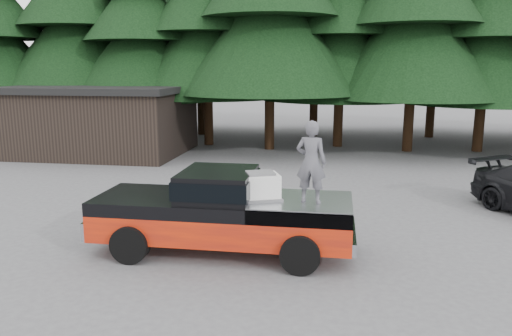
% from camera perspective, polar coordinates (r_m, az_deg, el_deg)
% --- Properties ---
extents(ground, '(120.00, 120.00, 0.00)m').
position_cam_1_polar(ground, '(11.98, -3.15, -9.09)').
color(ground, '#49484B').
rests_on(ground, ground).
extents(pickup_truck, '(6.00, 2.04, 1.33)m').
position_cam_1_polar(pickup_truck, '(11.54, -3.81, -6.43)').
color(pickup_truck, red).
rests_on(pickup_truck, ground).
extents(truck_cab, '(1.66, 1.90, 0.59)m').
position_cam_1_polar(truck_cab, '(11.30, -4.37, -1.76)').
color(truck_cab, black).
rests_on(truck_cab, pickup_truck).
extents(air_compressor, '(0.98, 0.90, 0.54)m').
position_cam_1_polar(air_compressor, '(11.03, 0.51, -2.18)').
color(air_compressor, silver).
rests_on(air_compressor, pickup_truck).
extents(man_on_bed, '(0.71, 0.52, 1.78)m').
position_cam_1_polar(man_on_bed, '(10.68, 6.31, 0.69)').
color(man_on_bed, '#4F4E55').
rests_on(man_on_bed, pickup_truck).
extents(utility_building, '(8.40, 6.40, 3.30)m').
position_cam_1_polar(utility_building, '(25.77, -17.23, 5.33)').
color(utility_building, black).
rests_on(utility_building, ground).
extents(treeline, '(60.15, 16.05, 17.50)m').
position_cam_1_polar(treeline, '(28.44, 5.39, 18.56)').
color(treeline, black).
rests_on(treeline, ground).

